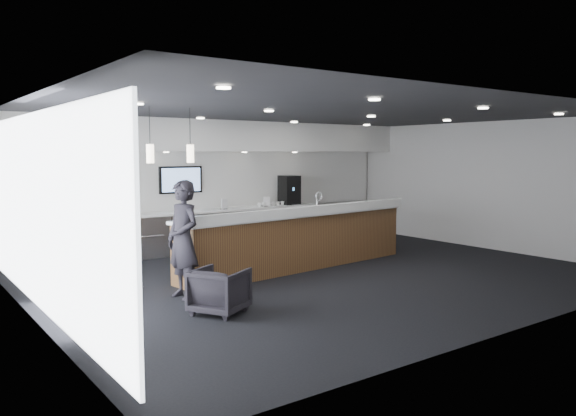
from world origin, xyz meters
TOP-DOWN VIEW (x-y plane):
  - ground at (0.00, 0.00)m, footprint 10.00×10.00m
  - ceiling at (0.00, 0.00)m, footprint 10.00×8.00m
  - back_wall at (0.00, 4.00)m, footprint 10.00×0.02m
  - left_wall at (-5.00, 0.00)m, footprint 0.02×8.00m
  - right_wall at (5.00, 0.00)m, footprint 0.02×8.00m
  - soffit_bulkhead at (0.00, 3.55)m, footprint 10.00×0.90m
  - alcove_panel at (0.00, 3.97)m, footprint 9.80×0.06m
  - window_blinds_wall at (-4.96, 0.00)m, footprint 0.04×7.36m
  - back_credenza at (-0.00, 3.64)m, footprint 5.06×0.66m
  - wall_tv at (-1.00, 3.91)m, footprint 1.05×0.08m
  - pendant_left at (-2.40, 0.80)m, footprint 0.12×0.12m
  - pendant_right at (-3.10, 0.80)m, footprint 0.12×0.12m
  - ceiling_can_lights at (0.00, 0.00)m, footprint 7.00×5.00m
  - service_counter at (0.01, 0.75)m, footprint 5.43×1.43m
  - coffee_machine at (1.88, 3.62)m, footprint 0.46×0.57m
  - info_sign_left at (-0.09, 3.50)m, footprint 0.18×0.05m
  - info_sign_right at (1.13, 3.53)m, footprint 0.17×0.08m
  - armchair at (-2.80, -1.10)m, footprint 0.96×0.96m
  - lounge_guest at (-2.84, -0.02)m, footprint 0.53×0.73m
  - cup_0 at (1.90, 3.56)m, footprint 0.10×0.10m
  - cup_1 at (1.76, 3.56)m, footprint 0.14×0.14m
  - cup_2 at (1.62, 3.56)m, footprint 0.13×0.13m
  - cup_3 at (1.48, 3.56)m, footprint 0.13×0.13m
  - cup_4 at (1.34, 3.56)m, footprint 0.14×0.14m
  - cup_5 at (1.20, 3.56)m, footprint 0.11×0.11m
  - cup_6 at (1.06, 3.56)m, footprint 0.14×0.14m
  - cup_7 at (0.92, 3.56)m, footprint 0.12×0.12m

SIDE VIEW (x-z plane):
  - ground at x=0.00m, z-range 0.00..0.00m
  - armchair at x=-2.80m, z-range 0.00..0.65m
  - back_credenza at x=0.00m, z-range 0.00..0.95m
  - service_counter at x=0.01m, z-range -0.17..1.32m
  - lounge_guest at x=-2.84m, z-range 0.00..1.85m
  - cup_0 at x=1.90m, z-range 0.95..1.05m
  - cup_1 at x=1.76m, z-range 0.95..1.05m
  - cup_2 at x=1.62m, z-range 0.95..1.05m
  - cup_3 at x=1.48m, z-range 0.95..1.05m
  - cup_4 at x=1.34m, z-range 0.95..1.05m
  - cup_5 at x=1.20m, z-range 0.95..1.05m
  - cup_6 at x=1.06m, z-range 0.95..1.05m
  - cup_7 at x=0.92m, z-range 0.95..1.05m
  - info_sign_right at x=1.13m, z-range 0.95..1.18m
  - info_sign_left at x=-0.09m, z-range 0.95..1.19m
  - coffee_machine at x=1.88m, z-range 0.95..1.69m
  - back_wall at x=0.00m, z-range 0.00..3.00m
  - left_wall at x=-5.00m, z-range 0.00..3.00m
  - right_wall at x=5.00m, z-range 0.00..3.00m
  - window_blinds_wall at x=-4.96m, z-range 0.23..2.77m
  - alcove_panel at x=0.00m, z-range 0.90..2.30m
  - wall_tv at x=-1.00m, z-range 1.34..1.96m
  - pendant_left at x=-2.40m, z-range 2.10..2.40m
  - pendant_right at x=-3.10m, z-range 2.10..2.40m
  - soffit_bulkhead at x=0.00m, z-range 2.30..3.00m
  - ceiling_can_lights at x=0.00m, z-range 2.96..2.98m
  - ceiling at x=0.00m, z-range 2.99..3.01m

